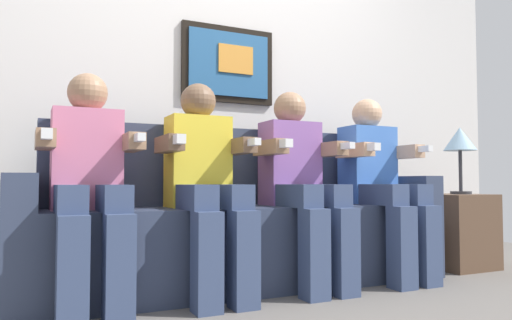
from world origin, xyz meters
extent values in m
plane|color=#66605B|center=(0.00, 0.00, 0.00)|extent=(6.24, 6.24, 0.00)
cube|color=silver|center=(0.00, 0.77, 1.30)|extent=(4.80, 0.05, 2.60)
cube|color=black|center=(0.07, 0.72, 1.35)|extent=(0.63, 0.03, 0.50)
cube|color=#26598C|center=(0.07, 0.71, 1.35)|extent=(0.55, 0.02, 0.42)
cube|color=orange|center=(0.11, 0.70, 1.38)|extent=(0.24, 0.02, 0.18)
cube|color=#333D56|center=(0.00, 0.29, 0.23)|extent=(2.12, 0.58, 0.45)
cube|color=#333D56|center=(0.00, 0.51, 0.68)|extent=(2.12, 0.14, 0.45)
cube|color=#333D56|center=(-1.13, 0.29, 0.31)|extent=(0.14, 0.58, 0.62)
cube|color=#333D56|center=(1.13, 0.29, 0.31)|extent=(0.14, 0.58, 0.62)
cube|color=pink|center=(-0.85, 0.28, 0.69)|extent=(0.32, 0.20, 0.48)
sphere|color=#9E7556|center=(-0.85, 0.28, 1.02)|extent=(0.19, 0.19, 0.19)
cube|color=#38476B|center=(-0.94, 0.08, 0.51)|extent=(0.12, 0.40, 0.12)
cube|color=#38476B|center=(-0.76, 0.08, 0.51)|extent=(0.12, 0.40, 0.12)
cube|color=#38476B|center=(-0.94, -0.12, 0.23)|extent=(0.12, 0.12, 0.45)
cube|color=#38476B|center=(-0.76, -0.12, 0.23)|extent=(0.12, 0.12, 0.45)
cube|color=#9E7556|center=(-1.04, 0.16, 0.77)|extent=(0.08, 0.28, 0.08)
cube|color=#9E7556|center=(-0.66, 0.16, 0.77)|extent=(0.08, 0.28, 0.08)
cube|color=white|center=(-0.66, 0.00, 0.78)|extent=(0.04, 0.13, 0.04)
cube|color=white|center=(-1.04, 0.00, 0.78)|extent=(0.04, 0.10, 0.04)
cube|color=yellow|center=(-0.28, 0.28, 0.69)|extent=(0.32, 0.20, 0.48)
sphere|color=brown|center=(-0.28, 0.28, 1.02)|extent=(0.19, 0.19, 0.19)
cube|color=#38476B|center=(-0.37, 0.08, 0.51)|extent=(0.12, 0.40, 0.12)
cube|color=#38476B|center=(-0.19, 0.08, 0.51)|extent=(0.12, 0.40, 0.12)
cube|color=#38476B|center=(-0.37, -0.12, 0.23)|extent=(0.12, 0.12, 0.45)
cube|color=#38476B|center=(-0.19, -0.12, 0.23)|extent=(0.12, 0.12, 0.45)
cube|color=brown|center=(-0.47, 0.16, 0.77)|extent=(0.08, 0.28, 0.08)
cube|color=brown|center=(-0.09, 0.16, 0.77)|extent=(0.08, 0.28, 0.08)
cube|color=white|center=(-0.09, 0.00, 0.78)|extent=(0.04, 0.13, 0.04)
cube|color=white|center=(-0.47, 0.00, 0.78)|extent=(0.04, 0.10, 0.04)
cube|color=#8C59A5|center=(0.28, 0.28, 0.69)|extent=(0.32, 0.20, 0.48)
sphere|color=#9E7556|center=(0.28, 0.28, 1.02)|extent=(0.19, 0.19, 0.19)
cube|color=#38476B|center=(0.19, 0.08, 0.51)|extent=(0.12, 0.40, 0.12)
cube|color=#38476B|center=(0.37, 0.08, 0.51)|extent=(0.12, 0.40, 0.12)
cube|color=#38476B|center=(0.19, -0.12, 0.23)|extent=(0.12, 0.12, 0.45)
cube|color=#38476B|center=(0.37, -0.12, 0.23)|extent=(0.12, 0.12, 0.45)
cube|color=#9E7556|center=(0.09, 0.16, 0.77)|extent=(0.08, 0.28, 0.08)
cube|color=#9E7556|center=(0.47, 0.16, 0.77)|extent=(0.08, 0.28, 0.08)
cube|color=white|center=(0.47, 0.00, 0.78)|extent=(0.04, 0.13, 0.04)
cube|color=white|center=(0.09, 0.00, 0.78)|extent=(0.04, 0.10, 0.04)
cube|color=#3F72CC|center=(0.85, 0.28, 0.69)|extent=(0.32, 0.20, 0.48)
sphere|color=tan|center=(0.85, 0.28, 1.02)|extent=(0.19, 0.19, 0.19)
cube|color=#38476B|center=(0.76, 0.08, 0.51)|extent=(0.12, 0.40, 0.12)
cube|color=#38476B|center=(0.94, 0.08, 0.51)|extent=(0.12, 0.40, 0.12)
cube|color=#38476B|center=(0.76, -0.12, 0.23)|extent=(0.12, 0.12, 0.45)
cube|color=#38476B|center=(0.94, -0.12, 0.23)|extent=(0.12, 0.12, 0.45)
cube|color=tan|center=(0.66, 0.16, 0.77)|extent=(0.08, 0.28, 0.08)
cube|color=tan|center=(1.04, 0.16, 0.77)|extent=(0.08, 0.28, 0.08)
cube|color=white|center=(1.04, 0.00, 0.78)|extent=(0.04, 0.13, 0.04)
cube|color=white|center=(0.66, 0.00, 0.78)|extent=(0.04, 0.10, 0.04)
cube|color=brown|center=(1.55, 0.22, 0.25)|extent=(0.40, 0.40, 0.50)
cylinder|color=#333338|center=(1.59, 0.21, 0.51)|extent=(0.14, 0.14, 0.02)
cylinder|color=#333338|center=(1.59, 0.21, 0.66)|extent=(0.02, 0.02, 0.28)
cone|color=#8CB2CC|center=(1.59, 0.21, 0.88)|extent=(0.22, 0.22, 0.16)
camera|label=1|loc=(-1.11, -2.18, 0.58)|focal=34.00mm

